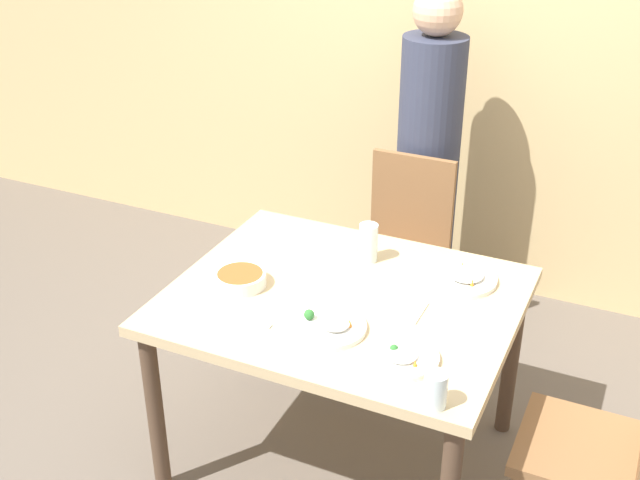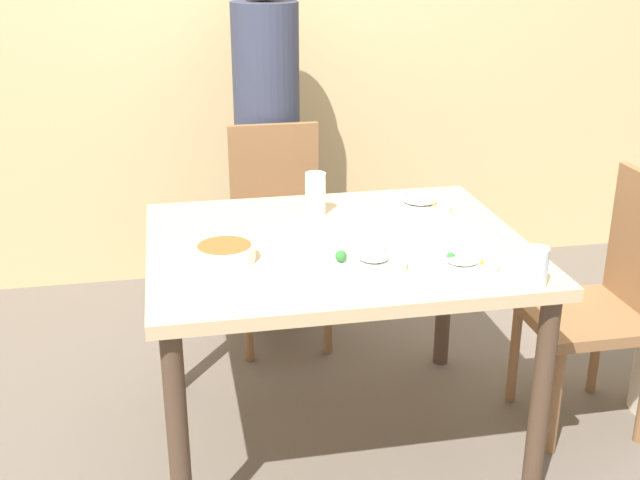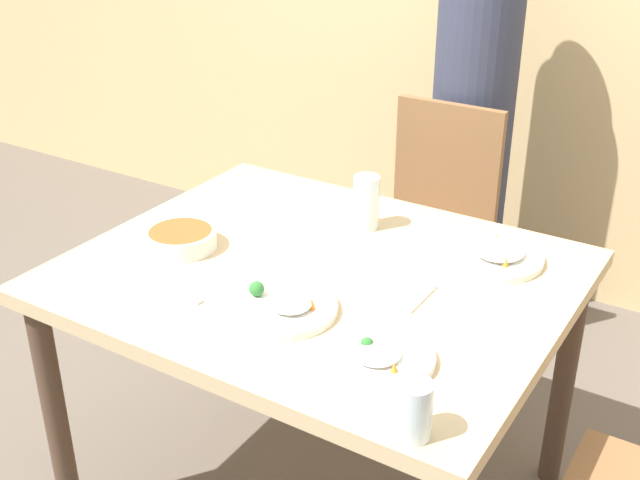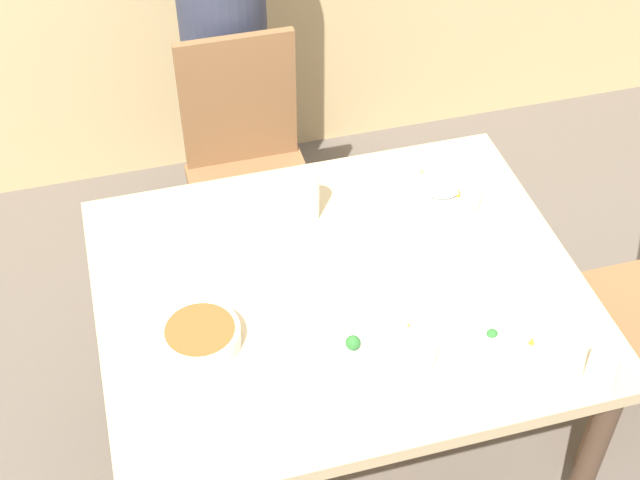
{
  "view_description": "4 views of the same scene",
  "coord_description": "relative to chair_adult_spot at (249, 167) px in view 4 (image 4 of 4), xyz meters",
  "views": [
    {
      "loc": [
        0.92,
        -2.19,
        2.21
      ],
      "look_at": [
        -0.11,
        0.04,
        0.91
      ],
      "focal_mm": 45.0,
      "sensor_mm": 36.0,
      "label": 1
    },
    {
      "loc": [
        -0.51,
        -2.32,
        1.66
      ],
      "look_at": [
        -0.07,
        -0.07,
        0.77
      ],
      "focal_mm": 45.0,
      "sensor_mm": 36.0,
      "label": 2
    },
    {
      "loc": [
        0.92,
        -1.47,
        1.67
      ],
      "look_at": [
        0.02,
        -0.02,
        0.83
      ],
      "focal_mm": 45.0,
      "sensor_mm": 36.0,
      "label": 3
    },
    {
      "loc": [
        -0.45,
        -1.44,
        2.33
      ],
      "look_at": [
        -0.05,
        0.01,
        0.9
      ],
      "focal_mm": 50.0,
      "sensor_mm": 36.0,
      "label": 4
    }
  ],
  "objects": [
    {
      "name": "ground_plane",
      "position": [
        0.07,
        -0.83,
        -0.48
      ],
      "size": [
        10.0,
        10.0,
        0.0
      ],
      "primitive_type": "plane",
      "color": "#60564C"
    },
    {
      "name": "dining_table",
      "position": [
        0.07,
        -0.83,
        0.17
      ],
      "size": [
        1.19,
        0.97,
        0.74
      ],
      "color": "tan",
      "rests_on": "ground_plane"
    },
    {
      "name": "chair_adult_spot",
      "position": [
        0.0,
        0.0,
        0.0
      ],
      "size": [
        0.4,
        0.4,
        0.9
      ],
      "color": "brown",
      "rests_on": "ground_plane"
    },
    {
      "name": "person_adult",
      "position": [
        0.0,
        0.31,
        0.27
      ],
      "size": [
        0.29,
        0.29,
        1.6
      ],
      "color": "#33384C",
      "rests_on": "ground_plane"
    },
    {
      "name": "bowl_curry",
      "position": [
        -0.29,
        -0.92,
        0.28
      ],
      "size": [
        0.18,
        0.18,
        0.05
      ],
      "color": "white",
      "rests_on": "dining_table"
    },
    {
      "name": "plate_rice_adult",
      "position": [
        0.38,
        -1.1,
        0.27
      ],
      "size": [
        0.22,
        0.22,
        0.05
      ],
      "color": "white",
      "rests_on": "dining_table"
    },
    {
      "name": "plate_rice_child",
      "position": [
        0.11,
        -1.04,
        0.27
      ],
      "size": [
        0.25,
        0.25,
        0.05
      ],
      "color": "white",
      "rests_on": "dining_table"
    },
    {
      "name": "plate_noodles",
      "position": [
        0.41,
        -0.56,
        0.27
      ],
      "size": [
        0.27,
        0.27,
        0.04
      ],
      "color": "white",
      "rests_on": "dining_table"
    },
    {
      "name": "glass_water_tall",
      "position": [
        0.54,
        -1.26,
        0.31
      ],
      "size": [
        0.07,
        0.07,
        0.11
      ],
      "color": "silver",
      "rests_on": "dining_table"
    },
    {
      "name": "glass_water_short",
      "position": [
        0.05,
        -0.56,
        0.33
      ],
      "size": [
        0.07,
        0.07,
        0.15
      ],
      "color": "silver",
      "rests_on": "dining_table"
    },
    {
      "name": "napkin_folded",
      "position": [
        0.29,
        -0.83,
        0.26
      ],
      "size": [
        0.14,
        0.14,
        0.01
      ],
      "color": "white",
      "rests_on": "dining_table"
    },
    {
      "name": "fork_steel",
      "position": [
        -0.16,
        -1.11,
        0.26
      ],
      "size": [
        0.18,
        0.02,
        0.01
      ],
      "color": "silver",
      "rests_on": "dining_table"
    }
  ]
}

